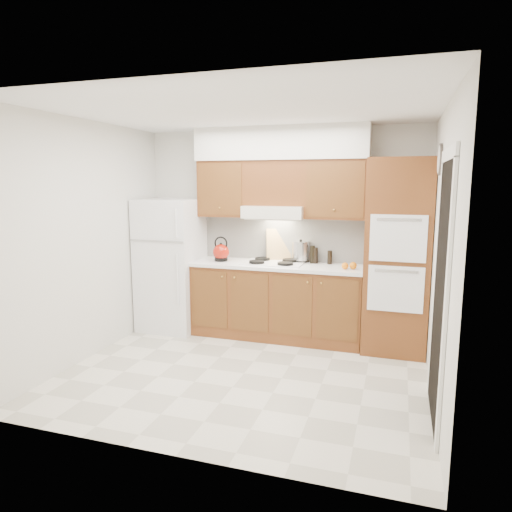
{
  "coord_description": "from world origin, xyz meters",
  "views": [
    {
      "loc": [
        1.45,
        -4.17,
        1.94
      ],
      "look_at": [
        -0.01,
        0.45,
        1.15
      ],
      "focal_mm": 32.0,
      "sensor_mm": 36.0,
      "label": 1
    }
  ],
  "objects": [
    {
      "name": "kettle",
      "position": [
        -0.71,
        1.16,
        1.05
      ],
      "size": [
        0.22,
        0.22,
        0.21
      ],
      "primitive_type": "sphere",
      "rotation": [
        0.0,
        0.0,
        0.07
      ],
      "color": "maroon",
      "rests_on": "countertop"
    },
    {
      "name": "countertop",
      "position": [
        0.03,
        1.19,
        0.92
      ],
      "size": [
        2.13,
        0.62,
        0.04
      ],
      "primitive_type": "cube",
      "color": "white",
      "rests_on": "base_cabinets"
    },
    {
      "name": "condiment_a",
      "position": [
        0.43,
        1.36,
        1.05
      ],
      "size": [
        0.08,
        0.08,
        0.22
      ],
      "primitive_type": "cylinder",
      "rotation": [
        0.0,
        0.0,
        0.31
      ],
      "color": "black",
      "rests_on": "countertop"
    },
    {
      "name": "condiment_c",
      "position": [
        0.65,
        1.37,
        1.02
      ],
      "size": [
        0.07,
        0.07,
        0.17
      ],
      "primitive_type": "cylinder",
      "rotation": [
        0.0,
        0.0,
        0.28
      ],
      "color": "black",
      "rests_on": "countertop"
    },
    {
      "name": "fridge",
      "position": [
        -1.41,
        1.14,
        0.86
      ],
      "size": [
        0.75,
        0.72,
        1.72
      ],
      "primitive_type": "cube",
      "color": "white",
      "rests_on": "floor"
    },
    {
      "name": "orange_far",
      "position": [
        0.87,
        1.08,
        0.98
      ],
      "size": [
        0.1,
        0.1,
        0.08
      ],
      "primitive_type": "sphere",
      "rotation": [
        0.0,
        0.0,
        0.38
      ],
      "color": "orange",
      "rests_on": "countertop"
    },
    {
      "name": "condiment_b",
      "position": [
        0.47,
        1.36,
        1.04
      ],
      "size": [
        0.08,
        0.08,
        0.2
      ],
      "primitive_type": "cylinder",
      "rotation": [
        0.0,
        0.0,
        -0.39
      ],
      "color": "black",
      "rests_on": "countertop"
    },
    {
      "name": "upper_cab_right",
      "position": [
        0.72,
        1.33,
        1.85
      ],
      "size": [
        0.73,
        0.33,
        0.7
      ],
      "primitive_type": "cube",
      "color": "brown",
      "rests_on": "wall_back"
    },
    {
      "name": "stock_pot",
      "position": [
        0.28,
        1.4,
        1.08
      ],
      "size": [
        0.21,
        0.21,
        0.22
      ],
      "primitive_type": "cylinder",
      "rotation": [
        0.0,
        0.0,
        -0.0
      ],
      "color": "#BABBBF",
      "rests_on": "cooktop"
    },
    {
      "name": "cutting_board",
      "position": [
        -0.02,
        1.45,
        1.14
      ],
      "size": [
        0.33,
        0.2,
        0.41
      ],
      "primitive_type": "cube",
      "rotation": [
        -0.21,
        0.0,
        0.35
      ],
      "color": "tan",
      "rests_on": "countertop"
    },
    {
      "name": "wall_back",
      "position": [
        0.0,
        1.5,
        1.3
      ],
      "size": [
        3.6,
        0.02,
        2.6
      ],
      "primitive_type": "cube",
      "color": "silver",
      "rests_on": "floor"
    },
    {
      "name": "ceiling",
      "position": [
        0.0,
        0.0,
        2.6
      ],
      "size": [
        3.6,
        3.6,
        0.0
      ],
      "primitive_type": "plane",
      "color": "white",
      "rests_on": "wall_back"
    },
    {
      "name": "upper_cab_left",
      "position": [
        -0.71,
        1.33,
        1.85
      ],
      "size": [
        0.63,
        0.33,
        0.7
      ],
      "primitive_type": "cube",
      "color": "brown",
      "rests_on": "wall_back"
    },
    {
      "name": "floor",
      "position": [
        0.0,
        0.0,
        0.0
      ],
      "size": [
        3.6,
        3.6,
        0.0
      ],
      "primitive_type": "plane",
      "color": "beige",
      "rests_on": "ground"
    },
    {
      "name": "wall_right",
      "position": [
        1.8,
        0.0,
        1.3
      ],
      "size": [
        0.02,
        3.0,
        2.6
      ],
      "primitive_type": "cube",
      "color": "silver",
      "rests_on": "floor"
    },
    {
      "name": "doorway",
      "position": [
        1.79,
        -0.35,
        1.05
      ],
      "size": [
        0.02,
        0.9,
        2.1
      ],
      "primitive_type": "cube",
      "color": "black",
      "rests_on": "floor"
    },
    {
      "name": "base_cabinets",
      "position": [
        0.02,
        1.2,
        0.45
      ],
      "size": [
        2.11,
        0.6,
        0.9
      ],
      "primitive_type": "cube",
      "color": "brown",
      "rests_on": "floor"
    },
    {
      "name": "range_hood",
      "position": [
        -0.02,
        1.27,
        1.57
      ],
      "size": [
        0.75,
        0.45,
        0.15
      ],
      "primitive_type": "cube",
      "color": "silver",
      "rests_on": "wall_back"
    },
    {
      "name": "wall_clock",
      "position": [
        1.79,
        0.55,
        2.15
      ],
      "size": [
        0.02,
        0.3,
        0.3
      ],
      "primitive_type": "cylinder",
      "rotation": [
        0.0,
        1.57,
        0.0
      ],
      "color": "#3F3833",
      "rests_on": "wall_right"
    },
    {
      "name": "soffit",
      "position": [
        0.03,
        1.32,
        2.4
      ],
      "size": [
        2.13,
        0.36,
        0.4
      ],
      "primitive_type": "cube",
      "color": "silver",
      "rests_on": "wall_back"
    },
    {
      "name": "upper_cab_over_hood",
      "position": [
        -0.02,
        1.33,
        1.92
      ],
      "size": [
        0.75,
        0.33,
        0.55
      ],
      "primitive_type": "cube",
      "color": "brown",
      "rests_on": "range_hood"
    },
    {
      "name": "backsplash",
      "position": [
        0.02,
        1.49,
        1.22
      ],
      "size": [
        2.11,
        0.03,
        0.56
      ],
      "primitive_type": "cube",
      "color": "white",
      "rests_on": "countertop"
    },
    {
      "name": "cooktop",
      "position": [
        -0.02,
        1.21,
        0.95
      ],
      "size": [
        0.74,
        0.5,
        0.01
      ],
      "primitive_type": "cube",
      "color": "white",
      "rests_on": "countertop"
    },
    {
      "name": "orange_near",
      "position": [
        0.96,
        1.11,
        0.98
      ],
      "size": [
        0.09,
        0.09,
        0.08
      ],
      "primitive_type": "sphere",
      "rotation": [
        0.0,
        0.0,
        0.04
      ],
      "color": "orange",
      "rests_on": "countertop"
    },
    {
      "name": "wall_left",
      "position": [
        -1.8,
        0.0,
        1.3
      ],
      "size": [
        0.02,
        3.0,
        2.6
      ],
      "primitive_type": "cube",
      "color": "silver",
      "rests_on": "floor"
    },
    {
      "name": "oven_cabinet",
      "position": [
        1.44,
        1.18,
        1.1
      ],
      "size": [
        0.7,
        0.65,
        2.2
      ],
      "primitive_type": "cube",
      "color": "brown",
      "rests_on": "floor"
    }
  ]
}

